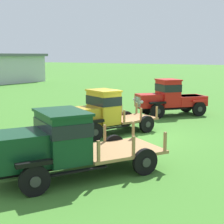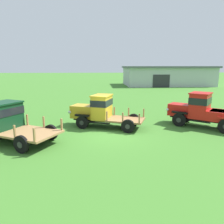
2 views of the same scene
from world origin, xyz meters
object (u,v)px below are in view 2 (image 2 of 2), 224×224
object	(u,v)px
farm_shed	(167,76)
vintage_truck_foreground_near	(0,120)
vintage_truck_midrow_center	(202,110)
vintage_truck_second_in_line	(99,111)

from	to	relation	value
farm_shed	vintage_truck_foreground_near	bearing A→B (deg)	-120.68
vintage_truck_foreground_near	vintage_truck_midrow_center	xyz separation A→B (m)	(12.22, 1.75, 0.01)
vintage_truck_second_in_line	vintage_truck_foreground_near	bearing A→B (deg)	-157.65
vintage_truck_midrow_center	vintage_truck_second_in_line	bearing A→B (deg)	175.87
farm_shed	vintage_truck_foreground_near	distance (m)	39.04
farm_shed	vintage_truck_midrow_center	bearing A→B (deg)	-103.59
vintage_truck_foreground_near	vintage_truck_second_in_line	world-z (taller)	vintage_truck_second_in_line
vintage_truck_midrow_center	farm_shed	bearing A→B (deg)	76.41
vintage_truck_foreground_near	vintage_truck_second_in_line	xyz separation A→B (m)	(5.44, 2.24, -0.03)
vintage_truck_foreground_near	vintage_truck_second_in_line	distance (m)	5.88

